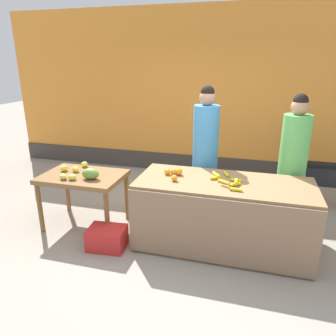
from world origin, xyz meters
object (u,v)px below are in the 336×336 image
parked_motorcycle (328,183)px  produce_crate (107,238)px  vendor_woman_blue_shirt (205,155)px  produce_sack (156,195)px  vendor_woman_green_shirt (292,165)px

parked_motorcycle → produce_crate: bearing=-145.2°
vendor_woman_blue_shirt → produce_crate: (-0.97, -1.11, -0.80)m
produce_sack → parked_motorcycle: bearing=16.7°
vendor_woman_green_shirt → produce_crate: bearing=-152.8°
vendor_woman_blue_shirt → parked_motorcycle: vendor_woman_blue_shirt is taller
parked_motorcycle → produce_crate: (-2.73, -1.90, -0.27)m
vendor_woman_green_shirt → produce_sack: vendor_woman_green_shirt is taller
vendor_woman_blue_shirt → produce_crate: vendor_woman_blue_shirt is taller
parked_motorcycle → produce_crate: 3.33m
parked_motorcycle → produce_sack: bearing=-163.3°
vendor_woman_green_shirt → produce_crate: 2.47m
vendor_woman_blue_shirt → parked_motorcycle: (1.76, 0.79, -0.53)m
parked_motorcycle → produce_crate: parked_motorcycle is taller
vendor_woman_green_shirt → parked_motorcycle: vendor_woman_green_shirt is taller
vendor_woman_green_shirt → produce_sack: (-1.83, 0.08, -0.66)m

